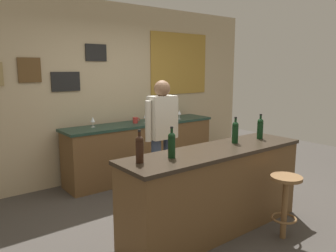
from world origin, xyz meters
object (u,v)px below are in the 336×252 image
object	(u,v)px
wine_bottle_b	(172,144)
wine_glass_b	(146,116)
wine_bottle_d	(260,128)
wine_glass_c	(148,115)
wine_glass_a	(93,120)
bartender	(162,133)
wine_glass_d	(179,113)
wine_bottle_c	(235,131)
coffee_mug	(135,120)
bar_stool	(285,197)
wine_bottle_a	(140,148)

from	to	relation	value
wine_bottle_b	wine_glass_b	bearing A→B (deg)	62.45
wine_bottle_d	wine_glass_c	xyz separation A→B (m)	(-0.28, 2.02, -0.05)
wine_glass_a	wine_glass_b	world-z (taller)	same
bartender	wine_glass_d	bearing A→B (deg)	41.31
wine_bottle_c	coffee_mug	size ratio (longest dim) A/B	2.45
bartender	wine_bottle_c	distance (m)	1.01
wine_bottle_d	wine_glass_b	bearing A→B (deg)	100.66
wine_bottle_c	wine_glass_b	bearing A→B (deg)	88.31
wine_bottle_d	wine_glass_a	distance (m)	2.42
wine_bottle_c	wine_glass_b	distance (m)	1.92
bar_stool	wine_bottle_a	xyz separation A→B (m)	(-1.36, 0.65, 0.60)
wine_glass_b	wine_bottle_b	bearing A→B (deg)	-117.55
wine_bottle_a	wine_glass_a	size ratio (longest dim) A/B	1.97
wine_glass_c	wine_glass_d	world-z (taller)	same
bartender	wine_bottle_d	size ratio (longest dim) A/B	5.29
wine_glass_b	wine_glass_d	xyz separation A→B (m)	(0.69, -0.02, 0.00)
wine_bottle_b	wine_glass_c	distance (m)	2.32
wine_bottle_d	wine_glass_d	world-z (taller)	wine_bottle_d
bar_stool	wine_glass_a	distance (m)	2.90
wine_glass_a	wine_glass_d	xyz separation A→B (m)	(1.54, -0.17, 0.00)
wine_glass_a	wine_glass_b	distance (m)	0.86
wine_glass_b	coffee_mug	world-z (taller)	wine_glass_b
wine_glass_d	wine_bottle_a	bearing A→B (deg)	-137.23
wine_bottle_c	coffee_mug	world-z (taller)	wine_bottle_c
wine_bottle_a	wine_glass_d	bearing A→B (deg)	42.77
wine_glass_c	wine_bottle_c	bearing A→B (deg)	-94.13
wine_glass_b	coffee_mug	bearing A→B (deg)	155.88
wine_bottle_c	wine_glass_c	size ratio (longest dim) A/B	1.97
wine_glass_c	coffee_mug	size ratio (longest dim) A/B	1.24
wine_bottle_d	wine_glass_d	distance (m)	1.96
wine_bottle_b	wine_bottle_c	xyz separation A→B (m)	(0.97, 0.05, 0.00)
wine_glass_c	wine_bottle_a	bearing A→B (deg)	-126.06
wine_bottle_a	wine_glass_d	xyz separation A→B (m)	(2.05, 1.89, -0.05)
bar_stool	bartender	bearing A→B (deg)	104.11
bar_stool	wine_glass_b	size ratio (longest dim) A/B	4.39
coffee_mug	wine_glass_b	bearing A→B (deg)	-24.12
wine_glass_d	bar_stool	bearing A→B (deg)	-105.11
bar_stool	coffee_mug	distance (m)	2.69
wine_bottle_c	wine_glass_b	xyz separation A→B (m)	(0.06, 1.92, -0.05)
wine_bottle_a	wine_bottle_d	bearing A→B (deg)	-1.08
wine_bottle_a	wine_bottle_b	size ratio (longest dim) A/B	1.00
wine_bottle_a	wine_glass_b	distance (m)	2.35
wine_bottle_c	wine_bottle_d	bearing A→B (deg)	-3.87
bartender	wine_bottle_b	size ratio (longest dim) A/B	5.29
wine_bottle_c	wine_glass_c	xyz separation A→B (m)	(0.14, 1.99, -0.05)
wine_bottle_c	coffee_mug	xyz separation A→B (m)	(-0.10, 1.99, -0.11)
wine_glass_b	wine_glass_d	world-z (taller)	same
bartender	wine_glass_d	distance (m)	1.45
wine_bottle_d	wine_glass_b	size ratio (longest dim) A/B	1.97
bartender	bar_stool	world-z (taller)	bartender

